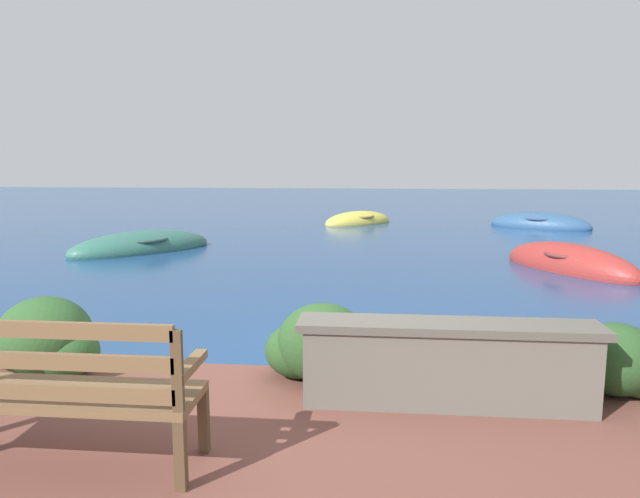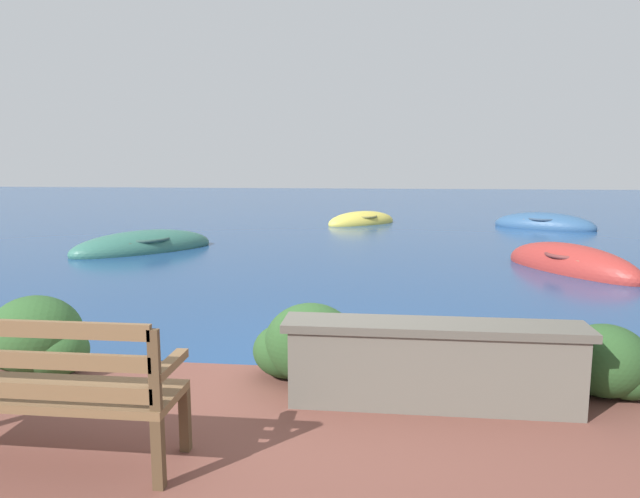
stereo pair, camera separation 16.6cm
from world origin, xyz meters
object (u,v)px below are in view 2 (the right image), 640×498
rowboat_nearest (570,267)px  rowboat_far (544,226)px  park_bench (35,387)px  rowboat_mid (144,248)px  rowboat_outer (362,222)px

rowboat_nearest → rowboat_far: bearing=138.8°
rowboat_far → park_bench: bearing=95.7°
park_bench → rowboat_nearest: (5.43, 7.88, -0.63)m
park_bench → rowboat_nearest: 9.59m
rowboat_mid → rowboat_far: 11.83m
rowboat_nearest → rowboat_far: (1.46, 7.27, -0.00)m
rowboat_nearest → rowboat_outer: size_ratio=1.16×
park_bench → rowboat_outer: park_bench is taller
rowboat_mid → rowboat_far: size_ratio=1.06×
rowboat_nearest → park_bench: bearing=-64.5°
rowboat_mid → rowboat_outer: 7.87m
rowboat_nearest → rowboat_mid: bearing=-129.6°
rowboat_outer → rowboat_nearest: bearing=-104.8°
park_bench → rowboat_far: size_ratio=0.52×
rowboat_far → rowboat_nearest: bearing=108.8°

